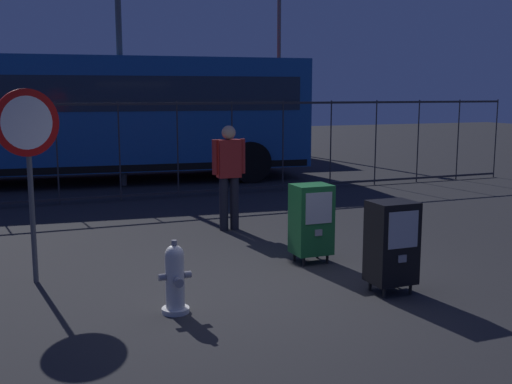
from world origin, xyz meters
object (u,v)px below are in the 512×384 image
stop_sign (28,145)px  newspaper_box_secondary (392,242)px  street_light_near_left (119,23)px  street_light_far_right (279,42)px  bus_near (91,112)px  fire_hydrant (175,279)px  pedestrian (229,171)px  bus_far (128,107)px  newspaper_box_primary (311,219)px

stop_sign → newspaper_box_secondary: bearing=-26.9°
street_light_near_left → street_light_far_right: (6.81, 6.37, 0.23)m
bus_near → street_light_near_left: size_ratio=1.67×
fire_hydrant → street_light_near_left: bearing=83.4°
stop_sign → bus_near: bearing=78.3°
pedestrian → bus_far: (0.46, 11.24, 0.76)m
newspaper_box_primary → bus_near: 8.80m
bus_near → bus_far: 5.20m
bus_near → street_light_far_right: (7.41, 5.51, 2.26)m
bus_far → pedestrian: bearing=-87.0°
fire_hydrant → street_light_near_left: (1.03, 8.89, 3.39)m
pedestrian → stop_sign: bearing=-149.0°
bus_near → street_light_near_left: 2.29m
newspaper_box_primary → newspaper_box_secondary: same height
fire_hydrant → stop_sign: (-1.26, 1.58, 1.25)m
stop_sign → bus_far: size_ratio=0.21×
bus_near → bus_far: (1.79, 4.89, 0.00)m
bus_far → street_light_far_right: bearing=11.6°
bus_near → newspaper_box_primary: bearing=-73.5°
stop_sign → pedestrian: stop_sign is taller
pedestrian → street_light_far_right: street_light_far_right is taller
fire_hydrant → newspaper_box_secondary: (2.36, -0.25, 0.22)m
fire_hydrant → bus_near: size_ratio=0.07×
newspaper_box_primary → street_light_near_left: 8.40m
newspaper_box_primary → street_light_near_left: street_light_near_left is taller
stop_sign → bus_far: (3.48, 13.05, 0.11)m
bus_near → street_light_far_right: 9.50m
fire_hydrant → newspaper_box_primary: newspaper_box_primary is taller
newspaper_box_secondary → street_light_near_left: 9.77m
stop_sign → bus_near: bus_near is taller
bus_near → bus_far: bearing=75.3°
newspaper_box_secondary → street_light_near_left: (-1.33, 9.14, 3.17)m
street_light_near_left → bus_near: bearing=124.9°
newspaper_box_primary → stop_sign: bearing=173.2°
bus_far → street_light_near_left: (-1.19, -5.75, 2.03)m
fire_hydrant → pedestrian: size_ratio=0.45×
pedestrian → street_light_near_left: (-0.73, 5.50, 2.80)m
stop_sign → street_light_far_right: street_light_far_right is taller
stop_sign → pedestrian: 3.57m
newspaper_box_secondary → pedestrian: 3.71m
newspaper_box_secondary → bus_near: size_ratio=0.10×
bus_far → street_light_far_right: size_ratio=1.57×
newspaper_box_secondary → stop_sign: 4.19m
pedestrian → bus_near: 6.54m
bus_near → stop_sign: bearing=-96.3°
street_light_near_left → stop_sign: bearing=-107.4°
fire_hydrant → bus_far: bearing=81.4°
fire_hydrant → bus_far: 14.86m
newspaper_box_primary → street_light_far_right: (5.73, 14.07, 3.40)m
newspaper_box_secondary → bus_far: size_ratio=0.10×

